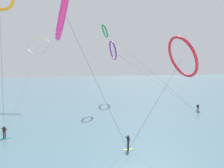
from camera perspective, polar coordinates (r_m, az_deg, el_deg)
sea_water at (r=110.98m, az=-13.69°, el=-0.30°), size 400.00×200.00×0.08m
surfer_charcoal at (r=46.61m, az=22.09°, el=-6.09°), size 1.40×0.67×1.70m
surfer_lime at (r=24.28m, az=4.36°, el=-15.53°), size 1.40×0.59×1.70m
surfer_teal at (r=30.84m, az=-27.00°, el=-11.63°), size 1.40×0.72×1.70m
kite_emerald at (r=52.11m, az=-1.91°, el=14.06°), size 16.37×16.21×19.46m
kite_crimson at (r=22.63m, az=18.35°, el=6.92°), size 5.81×5.14×12.30m
kite_ivory at (r=55.98m, az=-19.17°, el=9.69°), size 7.16×29.13×16.80m
kite_violet at (r=60.15m, az=0.24°, el=9.07°), size 11.93×24.83×16.65m
kite_magenta at (r=18.99m, az=-12.78°, el=19.03°), size 7.95×5.47×16.56m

